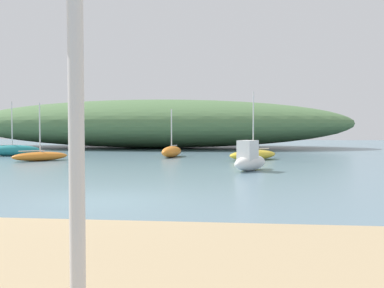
{
  "coord_description": "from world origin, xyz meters",
  "views": [
    {
      "loc": [
        3.84,
        -12.24,
        2.15
      ],
      "look_at": [
        2.12,
        4.39,
        1.48
      ],
      "focal_mm": 40.47,
      "sensor_mm": 36.0,
      "label": 1
    }
  ],
  "objects_px": {
    "sailboat_mid_channel": "(253,155)",
    "motorboat_off_point": "(250,160)",
    "sailboat_inner_mooring": "(40,156)",
    "sailboat_by_sandbar": "(12,150)",
    "sailboat_outer_mooring": "(172,151)"
  },
  "relations": [
    {
      "from": "sailboat_mid_channel",
      "to": "sailboat_by_sandbar",
      "type": "xyz_separation_m",
      "value": [
        -17.54,
        2.1,
        0.07
      ]
    },
    {
      "from": "sailboat_mid_channel",
      "to": "sailboat_by_sandbar",
      "type": "height_order",
      "value": "sailboat_mid_channel"
    },
    {
      "from": "sailboat_by_sandbar",
      "to": "sailboat_inner_mooring",
      "type": "xyz_separation_m",
      "value": [
        4.15,
        -4.26,
        -0.11
      ]
    },
    {
      "from": "sailboat_mid_channel",
      "to": "sailboat_inner_mooring",
      "type": "xyz_separation_m",
      "value": [
        -13.39,
        -2.15,
        -0.04
      ]
    },
    {
      "from": "sailboat_mid_channel",
      "to": "sailboat_by_sandbar",
      "type": "relative_size",
      "value": 1.09
    },
    {
      "from": "sailboat_mid_channel",
      "to": "motorboat_off_point",
      "type": "bearing_deg",
      "value": -93.54
    },
    {
      "from": "motorboat_off_point",
      "to": "sailboat_by_sandbar",
      "type": "height_order",
      "value": "sailboat_by_sandbar"
    },
    {
      "from": "sailboat_mid_channel",
      "to": "sailboat_outer_mooring",
      "type": "distance_m",
      "value": 6.02
    },
    {
      "from": "motorboat_off_point",
      "to": "sailboat_inner_mooring",
      "type": "xyz_separation_m",
      "value": [
        -12.96,
        4.79,
        -0.24
      ]
    },
    {
      "from": "motorboat_off_point",
      "to": "sailboat_by_sandbar",
      "type": "xyz_separation_m",
      "value": [
        -17.11,
        9.04,
        -0.13
      ]
    },
    {
      "from": "motorboat_off_point",
      "to": "sailboat_mid_channel",
      "type": "bearing_deg",
      "value": 86.46
    },
    {
      "from": "sailboat_mid_channel",
      "to": "sailboat_outer_mooring",
      "type": "xyz_separation_m",
      "value": [
        -5.65,
        2.07,
        0.06
      ]
    },
    {
      "from": "motorboat_off_point",
      "to": "sailboat_inner_mooring",
      "type": "height_order",
      "value": "sailboat_inner_mooring"
    },
    {
      "from": "motorboat_off_point",
      "to": "sailboat_outer_mooring",
      "type": "height_order",
      "value": "sailboat_outer_mooring"
    },
    {
      "from": "sailboat_mid_channel",
      "to": "sailboat_inner_mooring",
      "type": "bearing_deg",
      "value": -170.87
    }
  ]
}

